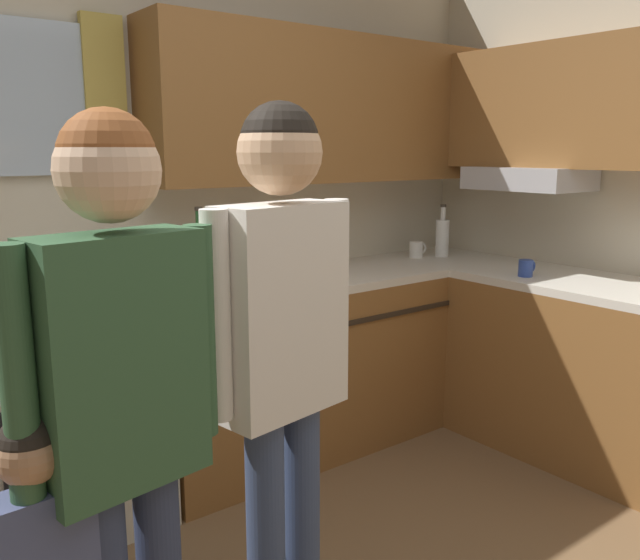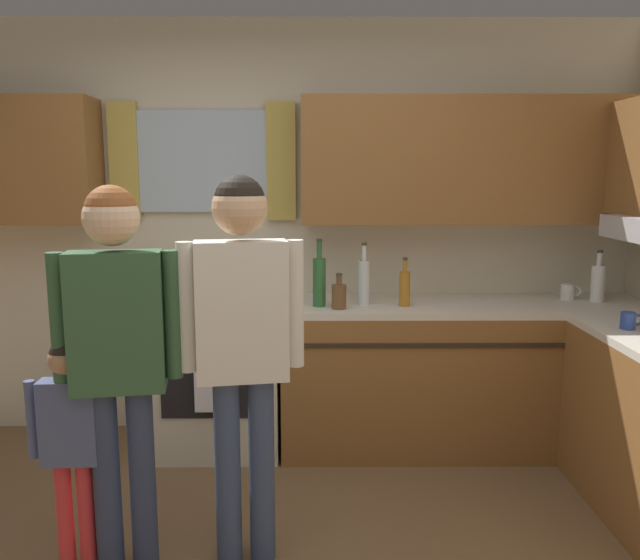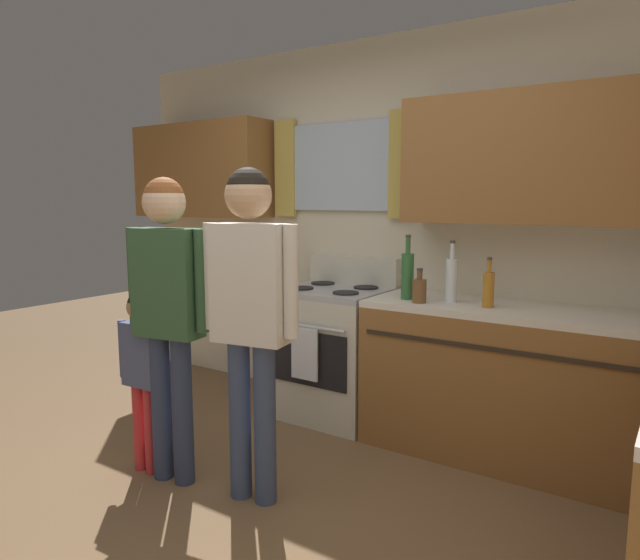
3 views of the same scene
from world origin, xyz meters
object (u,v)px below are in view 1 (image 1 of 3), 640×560
at_px(bottle_tall_clear, 247,258).
at_px(adult_holding_child, 121,388).
at_px(mug_ceramic_white, 417,249).
at_px(mug_cobalt_blue, 526,268).
at_px(bottle_wine_green, 200,263).
at_px(bottle_squat_brown, 232,280).
at_px(bottle_oil_amber, 294,261).
at_px(bottle_milk_white, 442,237).
at_px(adult_in_plaid, 282,332).
at_px(stove_oven, 62,416).

distance_m(bottle_tall_clear, adult_holding_child, 1.63).
xyz_separation_m(mug_ceramic_white, adult_holding_child, (-2.34, -1.36, 0.07)).
bearing_deg(mug_cobalt_blue, bottle_wine_green, 159.46).
distance_m(bottle_squat_brown, mug_ceramic_white, 1.44).
distance_m(bottle_oil_amber, bottle_wine_green, 0.50).
relative_size(bottle_milk_white, bottle_tall_clear, 0.85).
height_order(bottle_squat_brown, adult_in_plaid, adult_in_plaid).
bearing_deg(adult_in_plaid, bottle_oil_amber, 53.11).
height_order(bottle_milk_white, bottle_oil_amber, bottle_milk_white).
xyz_separation_m(adult_holding_child, adult_in_plaid, (0.49, 0.09, 0.02)).
xyz_separation_m(stove_oven, bottle_wine_green, (0.59, -0.10, 0.58)).
height_order(stove_oven, adult_in_plaid, adult_in_plaid).
bearing_deg(bottle_oil_amber, adult_holding_child, -137.96).
bearing_deg(bottle_squat_brown, bottle_wine_green, 146.44).
relative_size(bottle_squat_brown, bottle_wine_green, 0.52).
xyz_separation_m(bottle_wine_green, adult_in_plaid, (-0.32, -1.09, -0.01)).
height_order(stove_oven, mug_ceramic_white, stove_oven).
xyz_separation_m(bottle_squat_brown, mug_cobalt_blue, (1.42, -0.50, -0.03)).
relative_size(bottle_oil_amber, mug_cobalt_blue, 2.49).
bearing_deg(stove_oven, bottle_wine_green, -9.90).
bearing_deg(mug_ceramic_white, mug_cobalt_blue, -89.82).
distance_m(bottle_milk_white, bottle_tall_clear, 1.42).
bearing_deg(mug_cobalt_blue, bottle_squat_brown, 160.63).
height_order(bottle_milk_white, mug_cobalt_blue, bottle_milk_white).
bearing_deg(mug_ceramic_white, bottle_oil_amber, -169.79).
xyz_separation_m(mug_ceramic_white, adult_in_plaid, (-1.85, -1.28, 0.09)).
bearing_deg(mug_cobalt_blue, bottle_milk_white, 78.19).
height_order(mug_cobalt_blue, adult_in_plaid, adult_in_plaid).
bearing_deg(bottle_tall_clear, bottle_wine_green, -169.76).
xyz_separation_m(bottle_tall_clear, adult_holding_child, (-1.07, -1.22, -0.02)).
bearing_deg(bottle_milk_white, mug_cobalt_blue, -101.81).
bearing_deg(stove_oven, adult_holding_child, -99.56).
bearing_deg(mug_ceramic_white, bottle_tall_clear, -173.62).
relative_size(bottle_wine_green, mug_ceramic_white, 3.14).
height_order(mug_ceramic_white, adult_holding_child, adult_holding_child).
xyz_separation_m(bottle_tall_clear, adult_in_plaid, (-0.59, -1.14, 0.00)).
xyz_separation_m(stove_oven, bottle_milk_white, (2.27, 0.02, 0.55)).
xyz_separation_m(mug_cobalt_blue, adult_in_plaid, (-1.85, -0.52, 0.10)).
height_order(mug_cobalt_blue, adult_holding_child, adult_holding_child).
distance_m(mug_ceramic_white, adult_in_plaid, 2.25).
distance_m(bottle_milk_white, adult_in_plaid, 2.34).
bearing_deg(adult_holding_child, bottle_squat_brown, 50.02).
bearing_deg(bottle_oil_amber, stove_oven, 174.73).
height_order(bottle_oil_amber, mug_ceramic_white, bottle_oil_amber).
bearing_deg(bottle_milk_white, bottle_wine_green, -175.78).
xyz_separation_m(bottle_oil_amber, bottle_tall_clear, (-0.23, 0.04, 0.03)).
distance_m(bottle_wine_green, mug_cobalt_blue, 1.64).
bearing_deg(stove_oven, adult_in_plaid, -77.19).
distance_m(bottle_oil_amber, bottle_tall_clear, 0.24).
relative_size(stove_oven, adult_in_plaid, 0.66).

